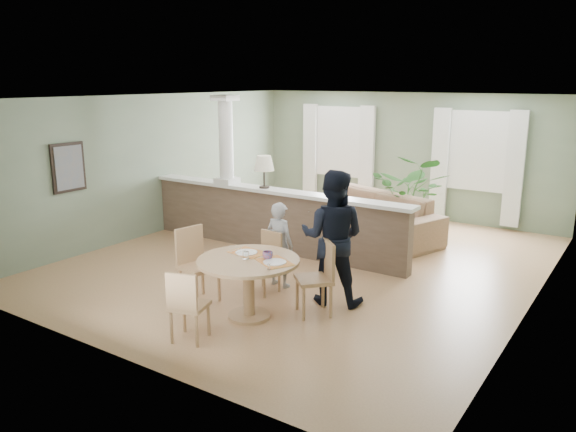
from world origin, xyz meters
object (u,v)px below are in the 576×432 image
Objects in this scene: chair_far_man at (320,274)px; man_person at (333,237)px; chair_far_boy at (267,259)px; chair_side at (195,261)px; child_person at (280,245)px; houseplant at (414,196)px; chair_near at (186,303)px; dining_table at (249,271)px; sofa at (367,215)px.

man_person is at bearing 142.03° from chair_far_man.
chair_far_boy is 0.85× the size of chair_side.
chair_far_man is at bearing 81.62° from man_person.
chair_far_man is at bearing 156.25° from child_person.
chair_near is (-0.51, -5.65, -0.33)m from houseplant.
chair_far_man is at bearing 41.71° from dining_table.
chair_side is (-1.66, -0.54, 0.03)m from chair_far_man.
child_person is (0.09, -3.12, 0.20)m from sofa.
chair_side is 0.81× the size of child_person.
chair_far_boy is at bearing -6.66° from man_person.
chair_near reaches higher than chair_far_boy.
chair_near is at bearing 52.00° from man_person.
man_person reaches higher than houseplant.
chair_far_man is (1.04, -0.27, 0.05)m from chair_far_boy.
houseplant is 1.86× the size of chair_near.
chair_side reaches higher than chair_near.
man_person is (-0.06, 0.44, 0.38)m from chair_far_man.
chair_far_man is 1.11× the size of chair_near.
sofa is at bearing -150.00° from houseplant.
chair_far_boy is 1.08m from man_person.
child_person is (0.66, 1.08, 0.07)m from chair_side.
chair_side reaches higher than dining_table.
chair_far_boy is 0.90× the size of chair_far_man.
sofa is 3.82m from chair_far_man.
sofa is 5.23m from chair_near.
dining_table is at bearing 110.65° from child_person.
sofa is at bearing -104.05° from chair_near.
child_person is (-1.00, 0.55, 0.10)m from chair_far_man.
child_person is 0.69× the size of man_person.
chair_near is at bearing -74.62° from chair_far_man.
chair_far_man is 1.78m from chair_near.
child_person reaches higher than chair_far_boy.
sofa is 1.61× the size of man_person.
sofa is 3.42m from man_person.
dining_table reaches higher than sofa.
chair_side is (-0.80, 1.02, 0.08)m from chair_near.
chair_near is (-0.85, -1.56, -0.05)m from chair_far_man.
chair_far_man is 0.77× the size of child_person.
chair_far_boy is 0.32m from child_person.
man_person reaches higher than dining_table.
man_person reaches higher than chair_far_boy.
chair_side is at bearing -68.46° from chair_near.
child_person reaches higher than sofa.
chair_near is 0.86× the size of chair_side.
chair_side reaches higher than sofa.
chair_far_man reaches higher than chair_far_boy.
chair_side is 0.56× the size of man_person.
houseplant reaches higher than chair_far_boy.
houseplant is 0.89× the size of man_person.
chair_far_boy is at bearing -100.22° from houseplant.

